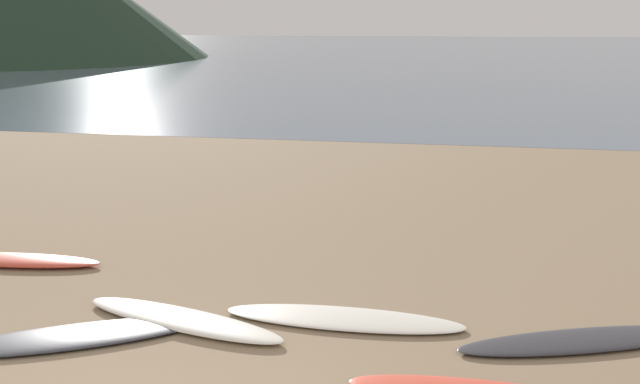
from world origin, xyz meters
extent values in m
cube|color=#8C7559|center=(0.00, 10.00, -0.10)|extent=(120.00, 120.00, 0.20)
cube|color=slate|center=(0.00, 63.39, 0.00)|extent=(140.00, 100.00, 0.01)
ellipsoid|color=#D84C38|center=(-3.05, 4.04, 0.05)|extent=(2.29, 0.62, 0.10)
ellipsoid|color=#333338|center=(-1.22, 2.26, 0.03)|extent=(2.41, 1.63, 0.06)
ellipsoid|color=silver|center=(-0.36, 2.77, 0.05)|extent=(2.33, 1.08, 0.09)
ellipsoid|color=silver|center=(1.21, 3.11, 0.03)|extent=(2.41, 0.59, 0.06)
ellipsoid|color=#333338|center=(3.46, 3.03, 0.03)|extent=(2.46, 1.31, 0.06)
camera|label=1|loc=(2.14, -3.28, 2.94)|focal=39.39mm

